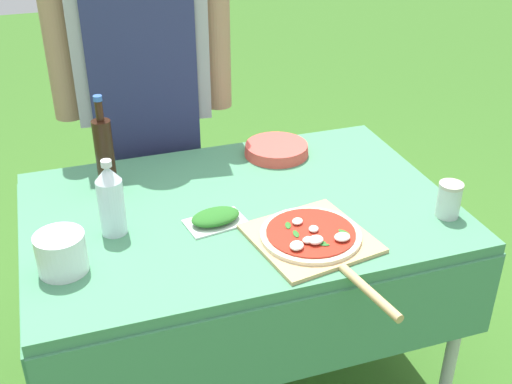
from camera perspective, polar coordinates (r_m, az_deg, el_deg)
prep_table at (r=2.02m, az=-1.45°, el=-3.23°), size 1.31×0.89×0.78m
person_cook at (r=2.39m, az=-10.08°, el=10.43°), size 0.65×0.26×1.73m
pizza_on_peel at (r=1.81m, az=5.13°, el=-4.15°), size 0.36×0.57×0.05m
oil_bottle at (r=2.08m, az=-13.31°, el=3.41°), size 0.06×0.06×0.32m
water_bottle at (r=1.84m, az=-12.78°, el=-0.67°), size 0.08×0.08×0.23m
herb_container at (r=1.89m, az=-3.62°, el=-2.31°), size 0.19×0.14×0.04m
mixing_tub at (r=1.75m, az=-16.92°, el=-5.21°), size 0.13×0.13×0.11m
plate_stack at (r=2.29m, az=1.83°, el=3.80°), size 0.23×0.23×0.04m
sauce_jar at (r=1.99m, az=16.75°, el=-0.83°), size 0.07×0.07×0.11m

